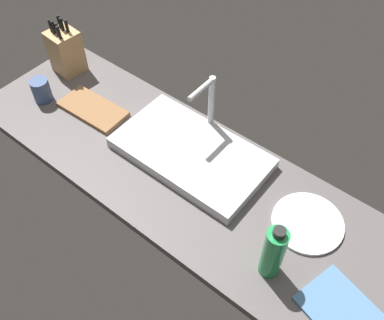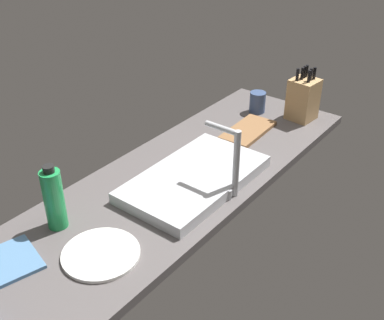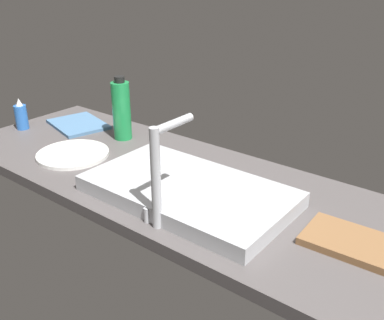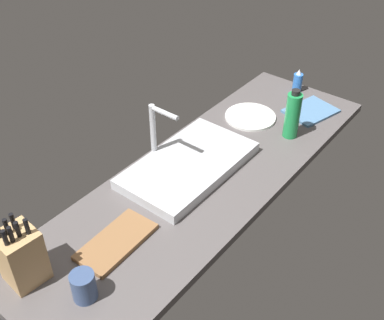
{
  "view_description": "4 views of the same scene",
  "coord_description": "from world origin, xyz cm",
  "px_view_note": "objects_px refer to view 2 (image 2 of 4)",
  "views": [
    {
      "loc": [
        63.55,
        -74.23,
        128.06
      ],
      "look_at": [
        2.04,
        2.62,
        9.07
      ],
      "focal_mm": 40.5,
      "sensor_mm": 36.0,
      "label": 1
    },
    {
      "loc": [
        117.13,
        98.37,
        104.52
      ],
      "look_at": [
        -4.58,
        4.38,
        11.59
      ],
      "focal_mm": 45.16,
      "sensor_mm": 36.0,
      "label": 2
    },
    {
      "loc": [
        -69.29,
        91.0,
        63.63
      ],
      "look_at": [
        0.49,
        2.2,
        12.47
      ],
      "focal_mm": 41.38,
      "sensor_mm": 36.0,
      "label": 3
    },
    {
      "loc": [
        -121.47,
        -88.39,
        126.43
      ],
      "look_at": [
        -4.37,
        3.9,
        11.24
      ],
      "focal_mm": 44.79,
      "sensor_mm": 36.0,
      "label": 4
    }
  ],
  "objects_px": {
    "water_bottle": "(54,199)",
    "coffee_mug": "(257,102)",
    "faucet": "(232,157)",
    "dinner_plate": "(101,254)",
    "knife_block": "(303,99)",
    "cutting_board": "(248,131)",
    "sink_basin": "(194,179)"
  },
  "relations": [
    {
      "from": "water_bottle",
      "to": "coffee_mug",
      "type": "height_order",
      "value": "water_bottle"
    },
    {
      "from": "water_bottle",
      "to": "coffee_mug",
      "type": "xyz_separation_m",
      "value": [
        -1.15,
        0.06,
        -0.06
      ]
    },
    {
      "from": "faucet",
      "to": "dinner_plate",
      "type": "xyz_separation_m",
      "value": [
        0.51,
        -0.13,
        -0.15
      ]
    },
    {
      "from": "faucet",
      "to": "knife_block",
      "type": "bearing_deg",
      "value": -173.46
    },
    {
      "from": "dinner_plate",
      "to": "coffee_mug",
      "type": "distance_m",
      "value": 1.18
    },
    {
      "from": "faucet",
      "to": "cutting_board",
      "type": "height_order",
      "value": "faucet"
    },
    {
      "from": "cutting_board",
      "to": "water_bottle",
      "type": "distance_m",
      "value": 0.96
    },
    {
      "from": "faucet",
      "to": "knife_block",
      "type": "distance_m",
      "value": 0.73
    },
    {
      "from": "knife_block",
      "to": "cutting_board",
      "type": "xyz_separation_m",
      "value": [
        0.28,
        -0.12,
        -0.09
      ]
    },
    {
      "from": "faucet",
      "to": "water_bottle",
      "type": "xyz_separation_m",
      "value": [
        0.5,
        -0.35,
        -0.05
      ]
    },
    {
      "from": "sink_basin",
      "to": "water_bottle",
      "type": "height_order",
      "value": "water_bottle"
    },
    {
      "from": "sink_basin",
      "to": "dinner_plate",
      "type": "distance_m",
      "value": 0.49
    },
    {
      "from": "knife_block",
      "to": "coffee_mug",
      "type": "height_order",
      "value": "knife_block"
    },
    {
      "from": "water_bottle",
      "to": "cutting_board",
      "type": "bearing_deg",
      "value": 171.21
    },
    {
      "from": "water_bottle",
      "to": "dinner_plate",
      "type": "xyz_separation_m",
      "value": [
        0.01,
        0.22,
        -0.1
      ]
    },
    {
      "from": "cutting_board",
      "to": "dinner_plate",
      "type": "height_order",
      "value": "cutting_board"
    },
    {
      "from": "sink_basin",
      "to": "dinner_plate",
      "type": "height_order",
      "value": "sink_basin"
    },
    {
      "from": "faucet",
      "to": "dinner_plate",
      "type": "bearing_deg",
      "value": -14.18
    },
    {
      "from": "sink_basin",
      "to": "dinner_plate",
      "type": "relative_size",
      "value": 2.36
    },
    {
      "from": "sink_basin",
      "to": "dinner_plate",
      "type": "xyz_separation_m",
      "value": [
        0.49,
        0.01,
        -0.02
      ]
    },
    {
      "from": "cutting_board",
      "to": "faucet",
      "type": "bearing_deg",
      "value": 24.62
    },
    {
      "from": "knife_block",
      "to": "dinner_plate",
      "type": "distance_m",
      "value": 1.24
    },
    {
      "from": "coffee_mug",
      "to": "water_bottle",
      "type": "bearing_deg",
      "value": -3.19
    },
    {
      "from": "knife_block",
      "to": "water_bottle",
      "type": "bearing_deg",
      "value": -7.24
    },
    {
      "from": "knife_block",
      "to": "dinner_plate",
      "type": "xyz_separation_m",
      "value": [
        1.23,
        -0.05,
        -0.09
      ]
    },
    {
      "from": "dinner_plate",
      "to": "knife_block",
      "type": "bearing_deg",
      "value": 177.78
    },
    {
      "from": "coffee_mug",
      "to": "sink_basin",
      "type": "bearing_deg",
      "value": 11.67
    },
    {
      "from": "coffee_mug",
      "to": "knife_block",
      "type": "bearing_deg",
      "value": 107.59
    },
    {
      "from": "sink_basin",
      "to": "water_bottle",
      "type": "xyz_separation_m",
      "value": [
        0.47,
        -0.21,
        0.09
      ]
    },
    {
      "from": "faucet",
      "to": "cutting_board",
      "type": "distance_m",
      "value": 0.51
    },
    {
      "from": "sink_basin",
      "to": "water_bottle",
      "type": "distance_m",
      "value": 0.52
    },
    {
      "from": "coffee_mug",
      "to": "cutting_board",
      "type": "bearing_deg",
      "value": 21.01
    }
  ]
}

